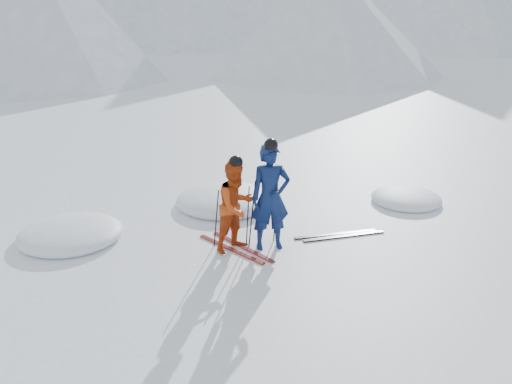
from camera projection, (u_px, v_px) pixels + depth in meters
name	position (u px, v px, depth m)	size (l,w,h in m)	color
ground	(362.00, 236.00, 10.67)	(160.00, 160.00, 0.00)	white
skier_blue	(270.00, 197.00, 9.88)	(0.73, 0.48, 2.00)	#0B1A47
skier_red	(236.00, 206.00, 9.86)	(0.83, 0.65, 1.70)	#B4390E
pole_blue_left	(252.00, 214.00, 10.00)	(0.02, 0.02, 1.33)	black
pole_blue_right	(276.00, 208.00, 10.31)	(0.02, 0.02, 1.33)	black
pole_red_left	(216.00, 219.00, 10.05)	(0.02, 0.02, 1.14)	black
pole_red_right	(248.00, 215.00, 10.21)	(0.02, 0.02, 1.14)	black
ski_worn_left	(231.00, 249.00, 10.10)	(0.09, 1.70, 0.03)	black
ski_worn_right	(243.00, 247.00, 10.20)	(0.09, 1.70, 0.03)	black
ski_loose_a	(336.00, 234.00, 10.73)	(0.09, 1.70, 0.03)	black
ski_loose_b	(344.00, 236.00, 10.64)	(0.09, 1.70, 0.03)	black
snow_lumps	(210.00, 215.00, 11.74)	(9.07, 3.57, 0.48)	white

